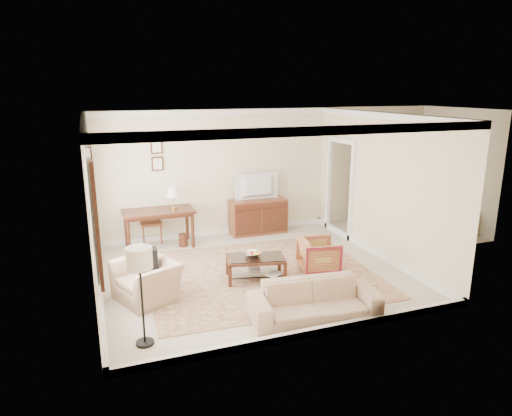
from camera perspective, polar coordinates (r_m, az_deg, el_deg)
room_shell at (r=8.03m, az=-0.61°, el=8.52°), size 5.51×5.01×2.91m
annex_bedroom at (r=11.64m, az=18.71°, el=-1.02°), size 3.00×2.70×2.90m
window_front at (r=7.05m, az=-19.70°, el=-0.85°), size 0.12×1.56×1.80m
window_rear at (r=8.61m, az=-19.90°, el=1.84°), size 0.12×1.56×1.80m
doorway at (r=10.75m, az=10.42°, el=2.31°), size 0.10×1.12×2.25m
rug at (r=8.54m, az=0.59°, el=-8.25°), size 4.25×3.69×0.01m
writing_desk at (r=9.98m, az=-12.09°, el=-0.88°), size 1.50×0.75×0.82m
desk_chair at (r=10.35m, az=-13.05°, el=-1.45°), size 0.45×0.45×1.05m
desk_lamp at (r=9.94m, az=-10.27°, el=1.28°), size 0.32×0.32×0.50m
framed_prints at (r=10.18m, az=-12.27°, el=6.48°), size 0.25×0.04×0.68m
sideboard at (r=10.79m, az=0.25°, el=-1.03°), size 1.33×0.51×0.82m
tv at (r=10.56m, az=0.29°, el=3.69°), size 1.00×0.57×0.13m
coffee_table at (r=8.20m, az=-0.04°, el=-6.79°), size 1.13×0.81×0.44m
fruit_bowl at (r=8.18m, az=-0.40°, el=-5.67°), size 0.42×0.42×0.10m
book_a at (r=8.36m, az=-0.99°, el=-7.55°), size 0.28×0.10×0.38m
book_b at (r=8.19m, az=1.69°, el=-8.05°), size 0.19×0.24×0.38m
striped_armchair at (r=8.59m, az=7.86°, el=-5.75°), size 0.76×0.79×0.71m
club_armchair at (r=7.66m, az=-13.52°, el=-8.03°), size 0.98×1.16×0.86m
backpack at (r=7.68m, az=-13.47°, el=-6.02°), size 0.27×0.35×0.40m
sofa at (r=6.93m, az=7.33°, el=-10.72°), size 1.96×0.78×0.75m
floor_lamp at (r=6.09m, az=-14.34°, el=-6.96°), size 0.34×0.34×1.38m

